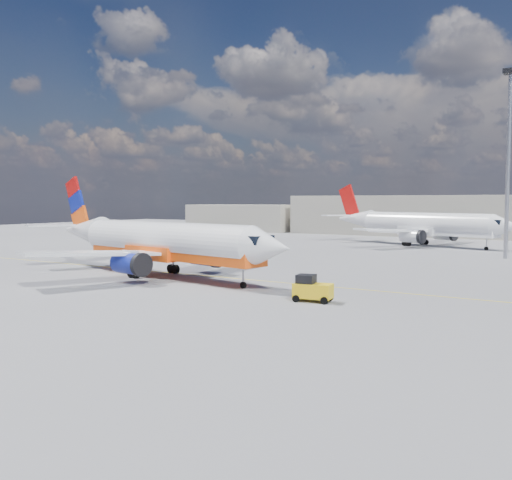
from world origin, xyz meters
The scene contains 9 objects.
ground centered at (0.00, 0.00, 0.00)m, with size 240.00×240.00×0.00m, color slate.
taxi_line centered at (0.00, 3.00, 0.01)m, with size 70.00×0.15×0.01m, color yellow.
terminal_main centered at (5.00, 75.00, 4.00)m, with size 70.00×14.00×8.00m, color #BCB5A2.
terminal_annex centered at (-45.00, 72.00, 3.00)m, with size 26.00×10.00×6.00m, color #BCB5A2.
main_jet centered at (-6.82, 0.41, 3.24)m, with size 32.20×24.97×9.72m.
second_jet centered at (3.35, 49.00, 3.28)m, with size 32.44×24.66×9.84m.
gse_tug centered at (10.92, -3.87, 0.89)m, with size 2.82×2.00×1.87m.
traffic_cone centered at (3.16, -0.70, 0.31)m, with size 0.45×0.45×0.63m.
floodlight_mast centered at (17.67, 34.87, 13.52)m, with size 1.65×1.65×22.55m.
Camera 1 is at (28.51, -39.25, 7.05)m, focal length 40.00 mm.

